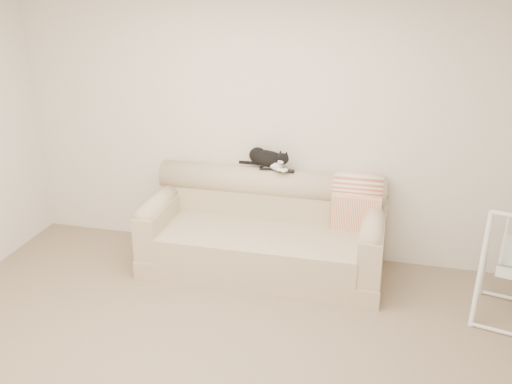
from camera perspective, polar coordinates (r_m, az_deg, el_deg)
ground_plane at (r=4.22m, az=-4.59°, el=-17.78°), size 5.00×5.00×0.00m
room_shell at (r=3.46m, az=-5.34°, el=2.18°), size 5.04×4.04×2.60m
sofa at (r=5.34m, az=0.84°, el=-4.12°), size 2.20×0.93×0.90m
remote_a at (r=5.35m, az=1.32°, el=2.40°), size 0.19×0.07×0.03m
remote_b at (r=5.30m, az=2.94°, el=2.15°), size 0.17×0.05×0.02m
tuxedo_cat at (r=5.34m, az=1.20°, el=3.36°), size 0.51×0.33×0.20m
throw_blanket at (r=5.29m, az=10.15°, el=-0.29°), size 0.44×0.38×0.58m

